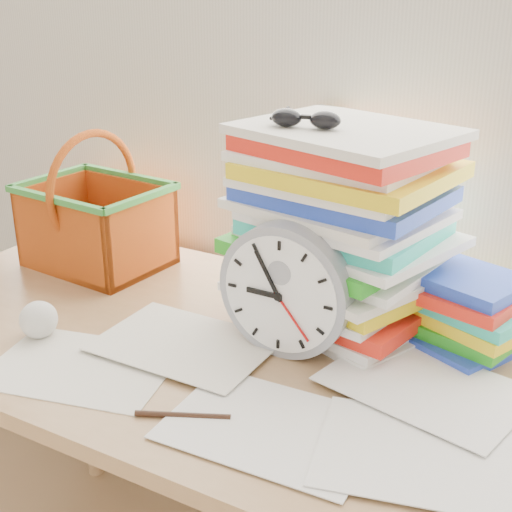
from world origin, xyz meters
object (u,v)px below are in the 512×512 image
Objects in this scene: paper_stack at (339,228)px; book_stack at (459,308)px; clock at (286,290)px; basket at (95,201)px; desk at (227,379)px.

book_stack is at bearing 7.58° from paper_stack.
clock is at bearing -143.47° from book_stack.
basket reaches higher than book_stack.
book_stack is at bearing 36.53° from clock.
paper_stack is 1.57× the size of clock.
basket is (-0.80, -0.04, 0.08)m from book_stack.
paper_stack is 0.25m from book_stack.
desk is at bearing -166.40° from clock.
paper_stack is at bearing 53.77° from desk.
paper_stack is 0.58m from basket.
clock is at bearing 13.60° from desk.
basket is at bearing 158.70° from desk.
desk is 0.22m from clock.
clock is (-0.03, -0.15, -0.07)m from paper_stack.
clock is at bearing -99.65° from paper_stack.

